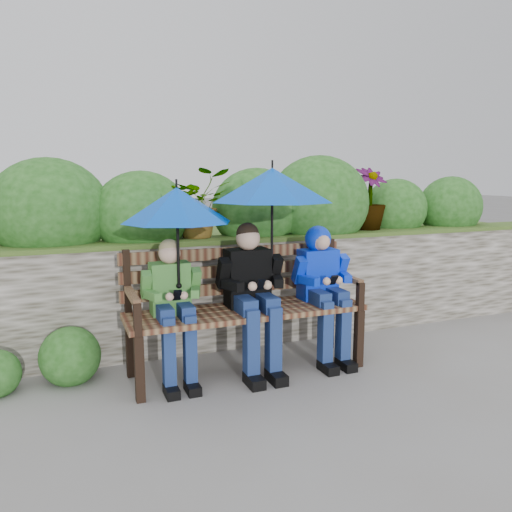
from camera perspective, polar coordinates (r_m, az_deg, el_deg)
name	(u,v)px	position (r m, az deg, el deg)	size (l,w,h in m)	color
ground	(260,370)	(4.27, 0.51, -12.90)	(60.00, 60.00, 0.00)	gray
garden_backdrop	(197,264)	(5.50, -6.77, -0.87)	(8.00, 2.84, 1.84)	#484335
park_bench	(243,300)	(4.14, -1.44, -5.03)	(1.96, 0.57, 1.03)	black
boy_left	(173,302)	(3.88, -9.47, -5.17)	(0.45, 0.52, 1.12)	#387633
boy_middle	(252,289)	(4.04, -0.47, -3.83)	(0.53, 0.61, 1.23)	black
boy_right	(323,280)	(4.33, 7.63, -2.75)	(0.49, 0.59, 1.18)	#0D17C2
umbrella_left	(177,205)	(3.77, -9.02, 5.77)	(0.83, 0.83, 0.83)	#0041C0
umbrella_right	(272,185)	(4.03, 1.86, 8.12)	(1.00, 1.00, 0.95)	#0041C0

